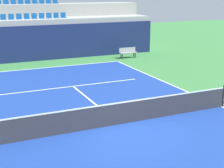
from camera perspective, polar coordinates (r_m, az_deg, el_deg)
ground_plane at (r=14.37m, az=1.35°, el=-6.80°), size 80.00×80.00×0.00m
court_surface at (r=14.37m, az=1.35°, el=-6.78°), size 11.00×24.00×0.01m
baseline_far at (r=25.21m, az=-10.44°, el=2.76°), size 11.00×0.10×0.00m
sideline_right at (r=17.29m, az=17.91°, el=-3.63°), size 0.10×24.00×0.00m
service_line_far at (r=20.02m, az=-6.56°, el=-0.38°), size 8.26×0.10×0.00m
centre_service_line at (r=17.13m, az=-3.27°, el=-3.05°), size 0.10×6.40×0.00m
back_wall at (r=27.74m, az=-12.05°, el=6.73°), size 20.09×0.30×2.80m
stands_tier_lower at (r=29.02m, az=-12.66°, el=7.49°), size 20.09×2.40×3.21m
stands_tier_upper at (r=31.29m, az=-13.64°, el=8.99°), size 20.09×2.40×4.31m
seating_row_lower at (r=28.93m, az=-12.90°, el=10.90°), size 5.34×0.44×0.44m
seating_row_upper at (r=31.23m, az=-13.94°, el=13.16°), size 5.34×0.44×0.44m
tennis_net at (r=14.19m, az=1.36°, el=-4.89°), size 11.08×0.08×1.07m
player_bench at (r=28.38m, az=2.68°, el=5.43°), size 1.50×0.40×0.85m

